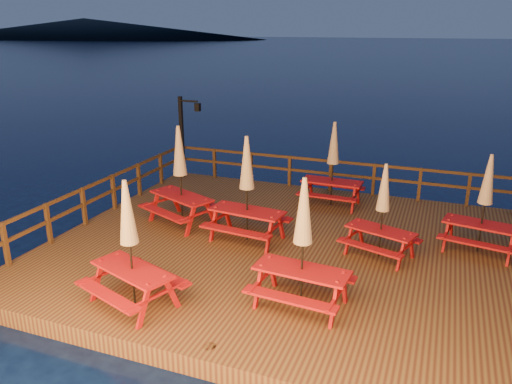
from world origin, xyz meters
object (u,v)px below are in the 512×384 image
lamp_post (185,130)px  picnic_table_2 (180,174)px  picnic_table_1 (247,188)px  picnic_table_0 (303,242)px

lamp_post → picnic_table_2: (2.10, -4.17, -0.32)m
picnic_table_1 → lamp_post: bearing=138.9°
picnic_table_0 → picnic_table_1: size_ratio=0.97×
lamp_post → picnic_table_2: bearing=-63.2°
picnic_table_1 → picnic_table_2: 2.22m
lamp_post → picnic_table_2: lamp_post is taller
lamp_post → picnic_table_1: 6.28m
picnic_table_0 → lamp_post: bearing=136.7°
picnic_table_0 → picnic_table_2: (-4.42, 3.07, 0.06)m
picnic_table_2 → picnic_table_1: bearing=11.8°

